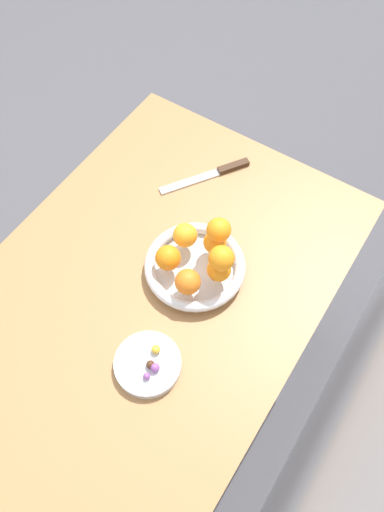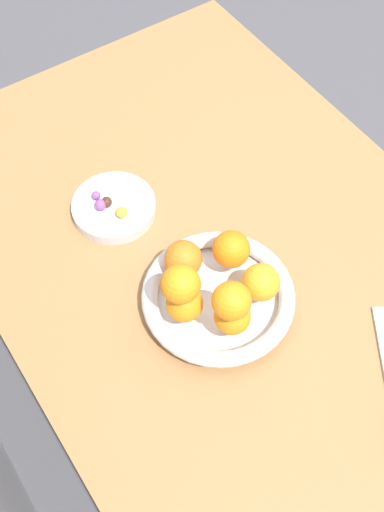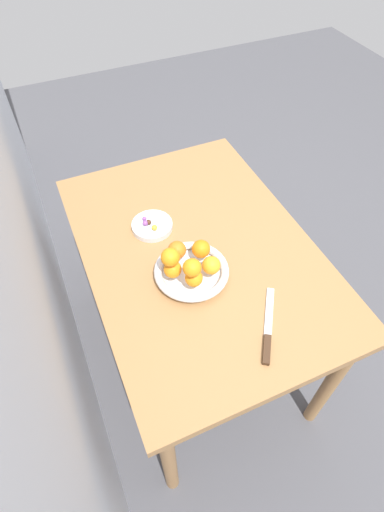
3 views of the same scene
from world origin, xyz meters
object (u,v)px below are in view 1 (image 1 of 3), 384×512
at_px(orange_0, 168,258).
at_px(knife, 213,174).
at_px(dining_table, 150,304).
at_px(candy_ball_1, 147,376).
at_px(candy_dish, 148,364).
at_px(candy_ball_2, 155,368).
at_px(orange_1, 188,282).
at_px(orange_5, 219,230).
at_px(fruit_bowl, 195,267).
at_px(orange_2, 219,269).
at_px(orange_4, 185,235).
at_px(orange_6, 221,258).
at_px(candy_ball_3, 156,349).
at_px(candy_ball_0, 150,365).
at_px(orange_3, 215,242).

bearing_deg(orange_0, knife, -167.03).
height_order(dining_table, candy_ball_1, candy_ball_1).
bearing_deg(candy_dish, candy_ball_2, 83.73).
height_order(orange_1, candy_ball_2, orange_1).
bearing_deg(orange_5, fruit_bowl, -21.80).
relative_size(orange_2, orange_4, 0.96).
distance_m(orange_2, candy_ball_1, 0.28).
distance_m(orange_0, candy_ball_1, 0.27).
bearing_deg(orange_1, candy_dish, 6.23).
bearing_deg(orange_4, candy_ball_1, 19.60).
bearing_deg(orange_6, candy_ball_3, -6.27).
height_order(orange_1, orange_4, same).
bearing_deg(orange_4, orange_2, 73.37).
distance_m(fruit_bowl, orange_5, 0.12).
distance_m(orange_4, knife, 0.26).
bearing_deg(candy_ball_3, candy_ball_0, 16.32).
xyz_separation_m(orange_1, orange_6, (-0.06, 0.05, 0.06)).
height_order(candy_dish, candy_ball_0, candy_ball_0).
xyz_separation_m(fruit_bowl, orange_2, (-0.00, 0.06, 0.05)).
bearing_deg(knife, orange_2, 33.96).
bearing_deg(dining_table, candy_dish, 36.35).
height_order(orange_4, candy_ball_0, orange_4).
height_order(orange_3, orange_4, orange_4).
distance_m(orange_5, candy_ball_1, 0.35).
bearing_deg(orange_2, candy_dish, -4.67).
relative_size(candy_ball_0, candy_ball_1, 1.20).
distance_m(candy_dish, orange_5, 0.33).
distance_m(dining_table, candy_ball_0, 0.23).
distance_m(candy_ball_0, knife, 0.56).
bearing_deg(orange_0, orange_2, 108.91).
bearing_deg(orange_2, orange_3, -140.77).
height_order(orange_3, orange_5, orange_5).
distance_m(orange_6, candy_ball_2, 0.27).
relative_size(orange_2, orange_5, 0.99).
relative_size(dining_table, orange_3, 19.99).
bearing_deg(candy_ball_2, dining_table, -138.95).
height_order(orange_1, orange_6, orange_6).
xyz_separation_m(orange_2, orange_3, (-0.06, -0.05, -0.00)).
distance_m(orange_3, knife, 0.27).
bearing_deg(candy_ball_0, orange_6, 176.75).
height_order(orange_2, orange_6, orange_6).
bearing_deg(candy_dish, orange_3, -175.33).
bearing_deg(orange_6, orange_3, -139.28).
relative_size(candy_ball_2, knife, 0.09).
distance_m(fruit_bowl, candy_ball_3, 0.23).
distance_m(candy_ball_2, candy_ball_3, 0.04).
height_order(candy_ball_1, candy_ball_3, candy_ball_3).
bearing_deg(knife, candy_ball_1, 18.19).
bearing_deg(orange_1, orange_4, -143.65).
bearing_deg(candy_dish, orange_0, -156.80).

